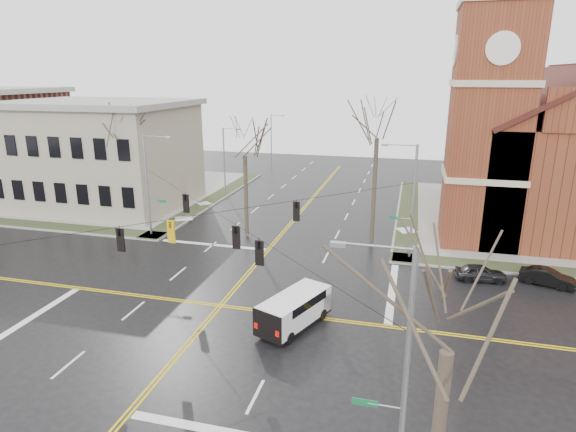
% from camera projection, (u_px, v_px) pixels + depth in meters
% --- Properties ---
extents(ground, '(120.00, 120.00, 0.00)m').
position_uv_depth(ground, '(220.00, 306.00, 30.66)').
color(ground, black).
rests_on(ground, ground).
extents(sidewalks, '(80.00, 80.00, 0.17)m').
position_uv_depth(sidewalks, '(220.00, 305.00, 30.63)').
color(sidewalks, gray).
rests_on(sidewalks, ground).
extents(road_markings, '(100.00, 100.00, 0.01)m').
position_uv_depth(road_markings, '(220.00, 306.00, 30.65)').
color(road_markings, gold).
rests_on(road_markings, ground).
extents(church, '(24.28, 27.48, 27.50)m').
position_uv_depth(church, '(562.00, 138.00, 45.28)').
color(church, maroon).
rests_on(church, ground).
extents(civic_building_a, '(18.00, 14.00, 11.00)m').
position_uv_depth(civic_building_a, '(102.00, 156.00, 52.98)').
color(civic_building_a, '#A1977F').
rests_on(civic_building_a, ground).
extents(signal_pole_ne, '(2.75, 0.22, 9.00)m').
position_uv_depth(signal_pole_ne, '(411.00, 198.00, 37.19)').
color(signal_pole_ne, gray).
rests_on(signal_pole_ne, ground).
extents(signal_pole_nw, '(2.75, 0.22, 9.00)m').
position_uv_depth(signal_pole_nw, '(149.00, 182.00, 42.66)').
color(signal_pole_nw, gray).
rests_on(signal_pole_nw, ground).
extents(signal_pole_se, '(2.75, 0.22, 9.00)m').
position_uv_depth(signal_pole_se, '(401.00, 366.00, 15.84)').
color(signal_pole_se, gray).
rests_on(signal_pole_se, ground).
extents(span_wires, '(23.02, 23.02, 0.03)m').
position_uv_depth(span_wires, '(216.00, 212.00, 28.90)').
color(span_wires, black).
rests_on(span_wires, ground).
extents(traffic_signals, '(8.21, 8.26, 1.30)m').
position_uv_depth(traffic_signals, '(212.00, 228.00, 28.49)').
color(traffic_signals, black).
rests_on(traffic_signals, ground).
extents(streetlight_north_a, '(2.30, 0.20, 8.00)m').
position_uv_depth(streetlight_north_a, '(225.00, 158.00, 57.95)').
color(streetlight_north_a, gray).
rests_on(streetlight_north_a, ground).
extents(streetlight_north_b, '(2.30, 0.20, 8.00)m').
position_uv_depth(streetlight_north_b, '(272.00, 138.00, 76.51)').
color(streetlight_north_b, gray).
rests_on(streetlight_north_b, ground).
extents(cargo_van, '(3.74, 5.45, 1.94)m').
position_uv_depth(cargo_van, '(296.00, 307.00, 28.00)').
color(cargo_van, white).
rests_on(cargo_van, ground).
extents(parked_car_a, '(3.61, 1.73, 1.19)m').
position_uv_depth(parked_car_a, '(480.00, 273.00, 34.25)').
color(parked_car_a, black).
rests_on(parked_car_a, ground).
extents(parked_car_b, '(3.80, 2.33, 1.18)m').
position_uv_depth(parked_car_b, '(547.00, 277.00, 33.49)').
color(parked_car_b, black).
rests_on(parked_car_b, ground).
extents(tree_nw_far, '(4.00, 4.00, 12.25)m').
position_uv_depth(tree_nw_far, '(123.00, 134.00, 44.30)').
color(tree_nw_far, '#332920').
rests_on(tree_nw_far, ground).
extents(tree_nw_near, '(4.00, 4.00, 10.78)m').
position_uv_depth(tree_nw_near, '(245.00, 150.00, 41.80)').
color(tree_nw_near, '#332920').
rests_on(tree_nw_near, ground).
extents(tree_ne, '(4.00, 4.00, 13.58)m').
position_uv_depth(tree_ne, '(377.00, 131.00, 38.83)').
color(tree_ne, '#332920').
rests_on(tree_ne, ground).
extents(tree_se, '(4.00, 4.00, 11.16)m').
position_uv_depth(tree_se, '(449.00, 335.00, 11.72)').
color(tree_se, '#332920').
rests_on(tree_se, ground).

